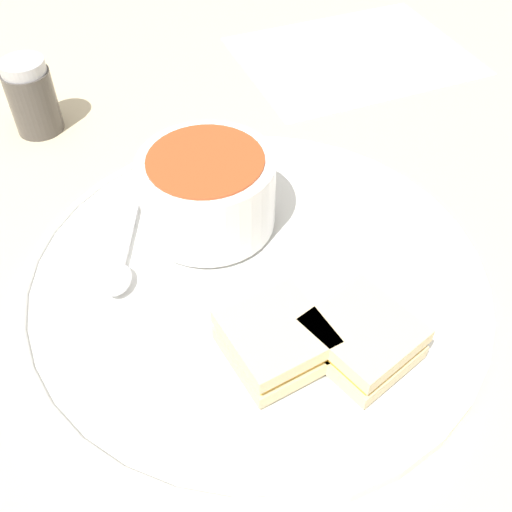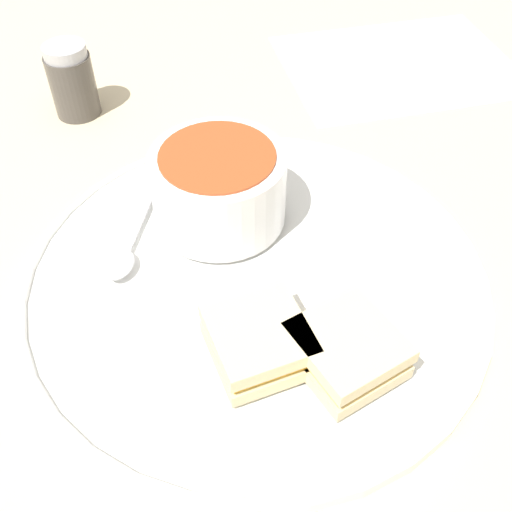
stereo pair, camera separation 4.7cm
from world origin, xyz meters
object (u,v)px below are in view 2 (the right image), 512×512
(sandwich_half_far, at_px, (347,350))
(salt_shaker, at_px, (72,81))
(soup_bowl, at_px, (219,187))
(spoon, at_px, (122,257))
(sandwich_half_near, at_px, (259,341))

(sandwich_half_far, distance_m, salt_shaker, 0.43)
(soup_bowl, distance_m, spoon, 0.10)
(sandwich_half_near, distance_m, salt_shaker, 0.39)
(sandwich_half_near, relative_size, sandwich_half_far, 0.92)
(spoon, relative_size, salt_shaker, 1.36)
(soup_bowl, height_order, spoon, soup_bowl)
(spoon, xyz_separation_m, sandwich_half_far, (0.13, 0.15, 0.01))
(sandwich_half_near, bearing_deg, salt_shaker, -158.79)
(soup_bowl, relative_size, spoon, 1.05)
(spoon, bearing_deg, salt_shaker, -150.29)
(sandwich_half_near, bearing_deg, spoon, -138.91)
(soup_bowl, relative_size, sandwich_half_far, 1.30)
(salt_shaker, bearing_deg, sandwich_half_near, 21.21)
(sandwich_half_far, bearing_deg, soup_bowl, -158.08)
(sandwich_half_far, height_order, salt_shaker, salt_shaker)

